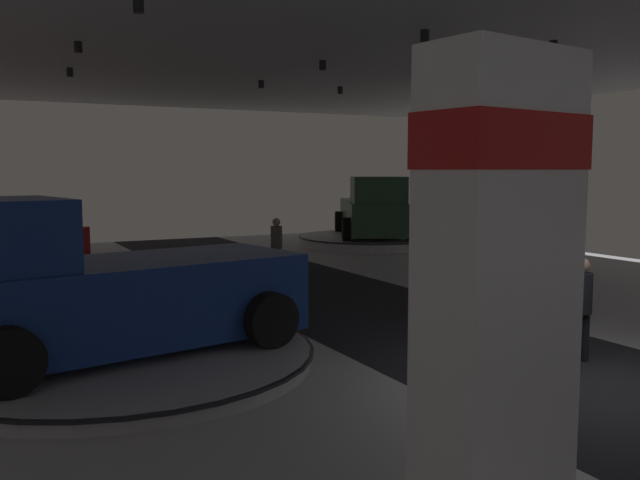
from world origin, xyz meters
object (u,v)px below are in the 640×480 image
at_px(visitor_walking_near, 277,243).
at_px(visitor_walking_far, 581,303).
at_px(display_platform_mid_left, 124,357).
at_px(display_platform_deep_right, 372,240).
at_px(pickup_truck_deep_right, 374,212).
at_px(column_right, 448,175).
at_px(brand_sign_pylon, 497,319).
at_px(pickup_truck_mid_left, 100,291).

height_order(visitor_walking_near, visitor_walking_far, same).
bearing_deg(display_platform_mid_left, display_platform_deep_right, 45.64).
xyz_separation_m(display_platform_mid_left, pickup_truck_deep_right, (11.80, 11.92, 1.17)).
distance_m(column_right, display_platform_mid_left, 12.11).
bearing_deg(visitor_walking_far, visitor_walking_near, 93.78).
xyz_separation_m(display_platform_deep_right, visitor_walking_far, (-5.75, -15.19, 0.71)).
bearing_deg(visitor_walking_far, display_platform_deep_right, 69.26).
relative_size(pickup_truck_deep_right, visitor_walking_far, 3.58).
relative_size(column_right, visitor_walking_far, 3.46).
xyz_separation_m(column_right, pickup_truck_deep_right, (1.40, 6.29, -1.45)).
height_order(display_platform_mid_left, visitor_walking_near, visitor_walking_near).
height_order(pickup_truck_deep_right, visitor_walking_near, pickup_truck_deep_right).
xyz_separation_m(pickup_truck_deep_right, visitor_walking_near, (-6.27, -5.01, -0.39)).
height_order(brand_sign_pylon, visitor_walking_far, brand_sign_pylon).
distance_m(brand_sign_pylon, display_platform_mid_left, 7.01).
bearing_deg(display_platform_mid_left, pickup_truck_deep_right, 45.27).
bearing_deg(pickup_truck_mid_left, pickup_truck_deep_right, 44.65).
distance_m(brand_sign_pylon, pickup_truck_deep_right, 21.43).
xyz_separation_m(brand_sign_pylon, display_platform_deep_right, (10.78, 18.88, -1.71)).
distance_m(column_right, display_platform_deep_right, 7.23).
distance_m(display_platform_deep_right, visitor_walking_near, 8.35).
height_order(column_right, display_platform_mid_left, column_right).
relative_size(pickup_truck_mid_left, pickup_truck_deep_right, 0.98).
bearing_deg(visitor_walking_far, column_right, 63.87).
bearing_deg(brand_sign_pylon, display_platform_mid_left, 99.86).
xyz_separation_m(brand_sign_pylon, visitor_walking_near, (4.37, 13.58, -1.01)).
relative_size(pickup_truck_mid_left, visitor_walking_near, 3.52).
relative_size(display_platform_mid_left, visitor_walking_near, 3.57).
xyz_separation_m(display_platform_mid_left, pickup_truck_mid_left, (-0.32, -0.06, 1.04)).
height_order(brand_sign_pylon, pickup_truck_deep_right, brand_sign_pylon).
bearing_deg(pickup_truck_mid_left, brand_sign_pylon, -77.42).
relative_size(display_platform_deep_right, pickup_truck_deep_right, 1.01).
distance_m(visitor_walking_near, visitor_walking_far, 9.90).
bearing_deg(column_right, visitor_walking_far, -116.13).
xyz_separation_m(column_right, visitor_walking_far, (-4.22, -8.60, -1.84)).
distance_m(brand_sign_pylon, display_platform_deep_right, 21.81).
relative_size(column_right, pickup_truck_deep_right, 0.97).
relative_size(column_right, display_platform_deep_right, 0.96).
bearing_deg(display_platform_deep_right, visitor_walking_near, -140.36).
bearing_deg(column_right, display_platform_deep_right, 76.90).
bearing_deg(visitor_walking_near, visitor_walking_far, -86.22).
bearing_deg(column_right, visitor_walking_near, 165.28).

